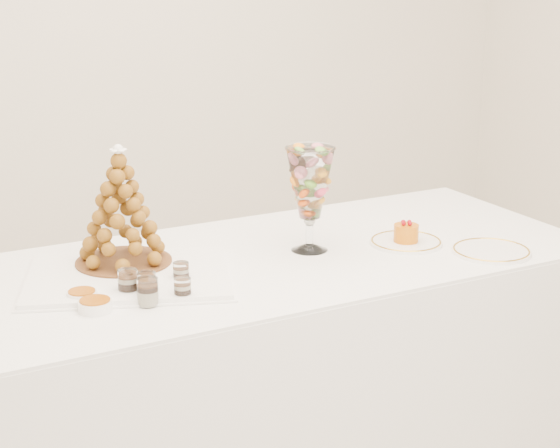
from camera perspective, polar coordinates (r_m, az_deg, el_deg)
buffet_table at (r=3.05m, az=-1.86°, el=-9.72°), size 2.24×0.98×0.84m
lace_tray at (r=2.76m, az=-9.23°, el=-3.17°), size 0.68×0.59×0.02m
macaron_vase at (r=2.93m, az=1.84°, el=2.43°), size 0.15×0.15×0.33m
cake_plate at (r=3.07m, az=7.68°, el=-1.12°), size 0.24×0.24×0.01m
spare_plate at (r=3.04m, az=12.75°, el=-1.63°), size 0.25×0.25×0.01m
verrine_a at (r=2.63m, az=-9.24°, el=-3.57°), size 0.07×0.07×0.08m
verrine_b at (r=2.62m, az=-8.12°, el=-3.66°), size 0.06×0.06×0.07m
verrine_c at (r=2.71m, az=-6.05°, el=-2.98°), size 0.06×0.06×0.06m
verrine_d at (r=2.55m, az=-8.07°, el=-4.12°), size 0.07×0.07×0.08m
verrine_e at (r=2.58m, az=-5.96°, el=-3.99°), size 0.05×0.05×0.06m
ramekin_back at (r=2.63m, az=-11.98°, el=-4.33°), size 0.08×0.08×0.03m
ramekin_front at (r=2.55m, az=-11.20°, el=-4.91°), size 0.09×0.09×0.03m
croquembouche at (r=2.80m, az=-9.67°, el=1.08°), size 0.29×0.29×0.36m
mousse_cake at (r=3.06m, az=7.70°, el=-0.53°), size 0.08×0.08×0.07m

